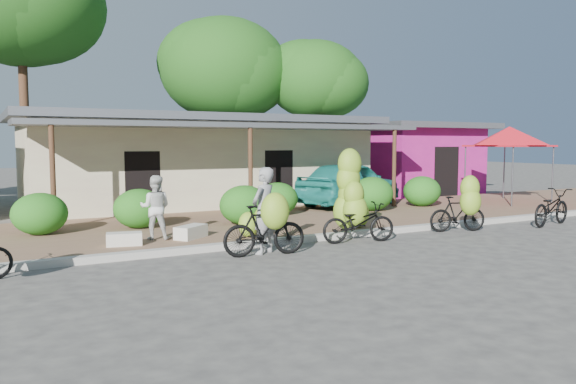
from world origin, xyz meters
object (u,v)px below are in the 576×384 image
tree_near_right (311,78)px  teal_van (350,183)px  bike_center (354,206)px  bike_right (462,208)px  bike_left (266,227)px  sack_near (191,232)px  sack_far (124,239)px  red_canopy (509,136)px  tree_center_right (220,67)px  bike_far_right (551,207)px  bystander (155,207)px  vendor (264,211)px

tree_near_right → teal_van: (-2.98, -7.61, -4.66)m
bike_center → bike_right: 3.21m
bike_left → teal_van: 8.91m
tree_near_right → sack_near: size_ratio=8.73×
tree_near_right → bike_left: tree_near_right is taller
bike_center → sack_far: bike_center is taller
red_canopy → sack_near: size_ratio=4.12×
tree_center_right → sack_near: (-6.26, -13.47, -5.79)m
tree_near_right → teal_van: bearing=-111.4°
red_canopy → sack_far: size_ratio=4.67×
bike_far_right → teal_van: size_ratio=0.44×
bike_right → bike_far_right: size_ratio=0.78×
red_canopy → bystander: red_canopy is taller
bike_far_right → tree_near_right: bearing=-13.4°
sack_far → teal_van: bearing=24.5°
bike_right → vendor: size_ratio=0.89×
tree_near_right → sack_near: (-10.26, -11.47, -5.31)m
bike_left → vendor: bearing=-10.1°
vendor → bystander: bearing=-83.2°
bike_center → sack_near: bike_center is taller
red_canopy → bike_far_right: size_ratio=1.67×
bike_center → sack_far: size_ratio=2.97×
bike_center → bike_far_right: size_ratio=1.07×
bike_center → bike_far_right: bike_center is taller
sack_far → teal_van: (8.87, 4.04, 0.66)m
vendor → teal_van: bearing=-168.7°
sack_near → vendor: vendor is taller
red_canopy → bike_far_right: (-3.30, -4.25, -2.09)m
tree_near_right → bike_center: (-6.71, -13.05, -4.74)m
bike_left → sack_near: size_ratio=2.16×
red_canopy → sack_far: (-14.84, -2.15, -2.35)m
bike_right → bike_left: bearing=110.8°
sack_far → vendor: vendor is taller
bike_right → bystander: size_ratio=1.10×
tree_near_right → teal_van: size_ratio=1.58×
tree_center_right → sack_far: 16.78m
tree_near_right → vendor: size_ratio=4.02×
tree_center_right → red_canopy: bearing=-58.7°
sack_far → tree_near_right: bearing=44.5°
bike_center → bike_right: bearing=-85.8°
sack_near → tree_near_right: bearing=48.2°
bike_center → sack_near: (-3.55, 1.58, -0.58)m
bike_center → sack_near: size_ratio=2.62×
red_canopy → bike_left: bearing=-161.1°
bike_left → teal_van: bearing=-38.3°
teal_van → bike_far_right: bearing=-179.0°
tree_near_right → red_canopy: (2.99, -9.50, -2.97)m
bike_far_right → tree_center_right: bearing=1.0°
bike_center → sack_far: (-5.14, 1.40, -0.59)m
red_canopy → vendor: 13.02m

